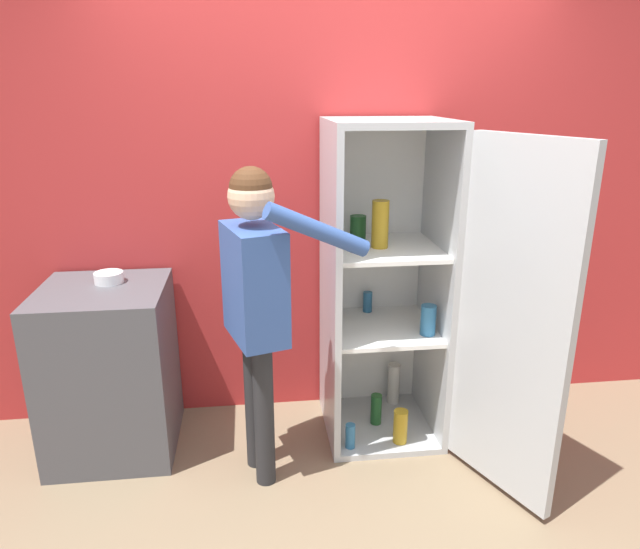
% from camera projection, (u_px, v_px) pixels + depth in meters
% --- Properties ---
extents(ground_plane, '(12.00, 12.00, 0.00)m').
position_uv_depth(ground_plane, '(354.00, 499.00, 2.80)').
color(ground_plane, '#7A664C').
extents(wall_back, '(7.00, 0.06, 2.55)m').
position_uv_depth(wall_back, '(328.00, 204.00, 3.32)').
color(wall_back, '#B72D2D').
rests_on(wall_back, ground_plane).
extents(refrigerator, '(0.93, 1.22, 1.77)m').
position_uv_depth(refrigerator, '(406.00, 292.00, 3.06)').
color(refrigerator, '#B7BABC').
rests_on(refrigerator, ground_plane).
extents(person, '(0.70, 0.50, 1.59)m').
position_uv_depth(person, '(256.00, 288.00, 2.68)').
color(person, '#262628').
rests_on(person, ground_plane).
extents(counter, '(0.65, 0.64, 0.94)m').
position_uv_depth(counter, '(110.00, 370.00, 3.08)').
color(counter, '#4C4C51').
rests_on(counter, ground_plane).
extents(bowl, '(0.15, 0.15, 0.06)m').
position_uv_depth(bowl, '(109.00, 277.00, 3.02)').
color(bowl, white).
rests_on(bowl, counter).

